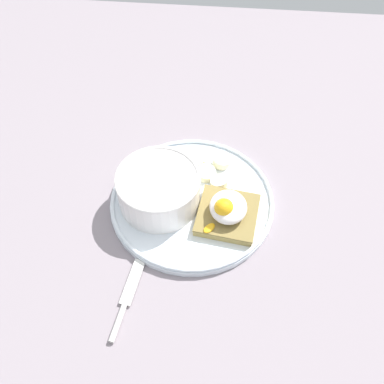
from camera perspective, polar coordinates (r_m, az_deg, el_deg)
ground_plane at (r=69.20cm, az=0.00°, el=-2.02°), size 120.00×120.00×2.00cm
plate at (r=67.74cm, az=0.00°, el=-1.13°), size 25.88×25.88×1.60cm
oatmeal_bowl at (r=65.31cm, az=-4.46°, el=0.43°), size 12.86×12.86×5.90cm
toast_slice at (r=65.18cm, az=4.74°, el=-3.00°), size 10.03×10.03×1.43cm
poached_egg at (r=63.33cm, az=4.73°, el=-2.04°), size 7.47×6.50×3.69cm
banana_slice_front at (r=70.13cm, az=1.87°, el=2.53°), size 4.13×4.21×1.55cm
banana_slice_left at (r=71.84cm, az=3.96°, el=4.08°), size 3.62×3.72×1.66cm
banana_slice_back at (r=69.00cm, az=3.63°, el=1.31°), size 3.93×3.99×1.65cm
banana_slice_right at (r=72.29cm, az=0.93°, el=4.49°), size 4.71×4.68×1.49cm
knife at (r=60.51cm, az=-8.74°, el=-13.97°), size 12.18×3.01×0.80cm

